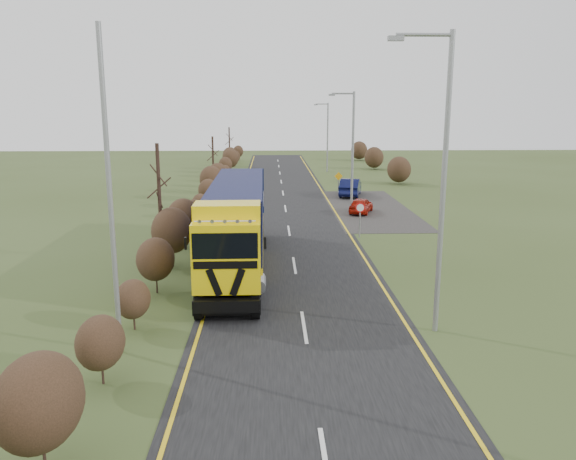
# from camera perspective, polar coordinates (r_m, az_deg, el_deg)

# --- Properties ---
(ground) EXTENTS (160.00, 160.00, 0.00)m
(ground) POSITION_cam_1_polar(r_m,az_deg,el_deg) (24.12, 1.07, -6.26)
(ground) COLOR #37471E
(ground) RESTS_ON ground
(road) EXTENTS (8.00, 120.00, 0.02)m
(road) POSITION_cam_1_polar(r_m,az_deg,el_deg) (33.73, 0.21, -0.82)
(road) COLOR black
(road) RESTS_ON ground
(layby) EXTENTS (6.00, 18.00, 0.02)m
(layby) POSITION_cam_1_polar(r_m,az_deg,el_deg) (44.18, 8.20, 2.21)
(layby) COLOR #282624
(layby) RESTS_ON ground
(lane_markings) EXTENTS (7.52, 116.00, 0.01)m
(lane_markings) POSITION_cam_1_polar(r_m,az_deg,el_deg) (33.43, 0.23, -0.90)
(lane_markings) COLOR yellow
(lane_markings) RESTS_ON road
(hedgerow) EXTENTS (2.24, 102.04, 6.05)m
(hedgerow) POSITION_cam_1_polar(r_m,az_deg,el_deg) (31.68, -10.56, 1.08)
(hedgerow) COLOR black
(hedgerow) RESTS_ON ground
(lorry) EXTENTS (2.93, 15.06, 4.19)m
(lorry) POSITION_cam_1_polar(r_m,az_deg,el_deg) (27.16, -5.23, 1.01)
(lorry) COLOR black
(lorry) RESTS_ON ground
(car_red_hatchback) EXTENTS (2.45, 3.63, 1.15)m
(car_red_hatchback) POSITION_cam_1_polar(r_m,az_deg,el_deg) (41.98, 7.43, 2.48)
(car_red_hatchback) COLOR #A31508
(car_red_hatchback) RESTS_ON ground
(car_blue_sedan) EXTENTS (2.65, 4.92, 1.54)m
(car_blue_sedan) POSITION_cam_1_polar(r_m,az_deg,el_deg) (50.11, 6.36, 4.34)
(car_blue_sedan) COLOR #090E36
(car_blue_sedan) RESTS_ON ground
(streetlight_near) EXTENTS (2.14, 0.20, 10.10)m
(streetlight_near) POSITION_cam_1_polar(r_m,az_deg,el_deg) (19.35, 15.19, 5.69)
(streetlight_near) COLOR gray
(streetlight_near) RESTS_ON ground
(streetlight_mid) EXTENTS (1.87, 0.18, 8.79)m
(streetlight_mid) POSITION_cam_1_polar(r_m,az_deg,el_deg) (40.69, 6.44, 8.25)
(streetlight_mid) COLOR gray
(streetlight_mid) RESTS_ON ground
(streetlight_far) EXTENTS (1.76, 0.18, 8.22)m
(streetlight_far) POSITION_cam_1_polar(r_m,az_deg,el_deg) (68.67, 3.96, 9.67)
(streetlight_far) COLOR gray
(streetlight_far) RESTS_ON ground
(left_pole) EXTENTS (0.16, 0.16, 10.09)m
(left_pole) POSITION_cam_1_polar(r_m,az_deg,el_deg) (17.83, -17.63, 3.21)
(left_pole) COLOR gray
(left_pole) RESTS_ON ground
(speed_sign) EXTENTS (0.59, 0.10, 2.14)m
(speed_sign) POSITION_cam_1_polar(r_m,az_deg,el_deg) (33.85, 7.33, 1.66)
(speed_sign) COLOR gray
(speed_sign) RESTS_ON ground
(warning_board) EXTENTS (0.75, 0.11, 1.96)m
(warning_board) POSITION_cam_1_polar(r_m,az_deg,el_deg) (51.42, 5.14, 5.04)
(warning_board) COLOR gray
(warning_board) RESTS_ON ground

